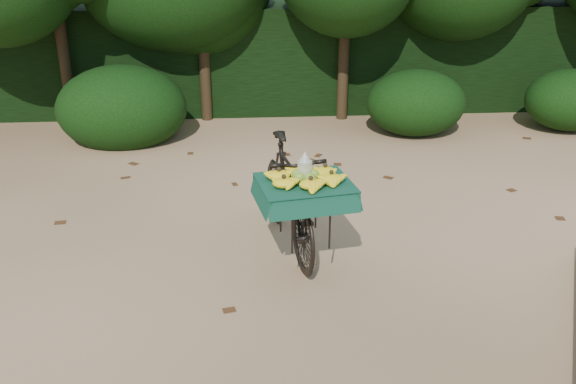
{
  "coord_description": "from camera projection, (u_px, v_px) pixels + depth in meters",
  "views": [
    {
      "loc": [
        -1.16,
        -4.78,
        2.91
      ],
      "look_at": [
        -0.79,
        0.26,
        0.77
      ],
      "focal_mm": 38.0,
      "sensor_mm": 36.0,
      "label": 1
    }
  ],
  "objects": [
    {
      "name": "hedge_backdrop",
      "position": [
        307.0,
        55.0,
        11.04
      ],
      "size": [
        26.0,
        1.8,
        1.8
      ],
      "primitive_type": "cube",
      "color": "black",
      "rests_on": "ground"
    },
    {
      "name": "bush_clumps",
      "position": [
        352.0,
        107.0,
        9.41
      ],
      "size": [
        8.8,
        1.7,
        0.9
      ],
      "primitive_type": null,
      "color": "black",
      "rests_on": "ground"
    },
    {
      "name": "ground",
      "position": [
        376.0,
        278.0,
        5.6
      ],
      "size": [
        80.0,
        80.0,
        0.0
      ],
      "primitive_type": "plane",
      "color": "tan",
      "rests_on": "ground"
    },
    {
      "name": "leaf_litter",
      "position": [
        363.0,
        244.0,
        6.2
      ],
      "size": [
        7.0,
        7.3,
        0.01
      ],
      "primitive_type": null,
      "color": "#472813",
      "rests_on": "ground"
    },
    {
      "name": "vendor_bicycle",
      "position": [
        289.0,
        195.0,
        5.94
      ],
      "size": [
        0.97,
        1.94,
        1.12
      ],
      "rotation": [
        0.0,
        0.0,
        0.17
      ],
      "color": "black",
      "rests_on": "ground"
    }
  ]
}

